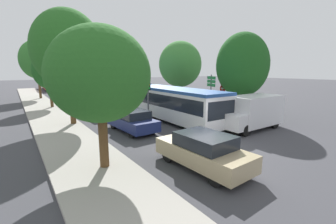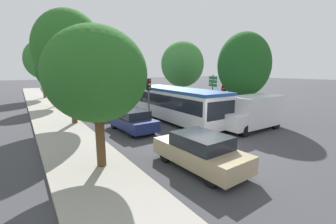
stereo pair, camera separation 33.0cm
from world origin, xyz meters
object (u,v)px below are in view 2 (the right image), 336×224
(queued_car_white, at_px, (106,107))
(queued_car_navy, at_px, (132,120))
(queued_car_silver, at_px, (65,91))
(tree_left_distant, at_px, (41,60))
(queued_car_tan, at_px, (200,151))
(tree_left_far, at_px, (52,70))
(traffic_light, at_px, (149,90))
(tree_left_near, at_px, (97,77))
(city_bus_rear, at_px, (55,83))
(tree_right_near, at_px, (244,67))
(queued_car_graphite, at_px, (88,100))
(white_van, at_px, (253,112))
(no_entry_sign, at_px, (224,95))
(tree_right_mid, at_px, (183,65))
(articulated_bus, at_px, (152,97))
(queued_car_green, at_px, (77,95))
(direction_sign_post, at_px, (213,86))
(tree_left_mid, at_px, (69,50))

(queued_car_white, bearing_deg, queued_car_navy, 175.02)
(queued_car_silver, xyz_separation_m, tree_left_distant, (-3.11, -2.32, 4.62))
(queued_car_tan, height_order, tree_left_far, tree_left_far)
(traffic_light, bearing_deg, tree_left_near, -46.02)
(city_bus_rear, xyz_separation_m, queued_car_silver, (-0.24, -13.74, -0.64))
(tree_right_near, bearing_deg, queued_car_graphite, 126.01)
(queued_car_silver, bearing_deg, white_van, -168.94)
(queued_car_silver, distance_m, tree_left_distant, 6.03)
(tree_left_distant, bearing_deg, no_entry_sign, -62.16)
(no_entry_sign, bearing_deg, white_van, -20.68)
(tree_left_near, distance_m, tree_right_mid, 19.29)
(articulated_bus, relative_size, tree_right_mid, 2.40)
(tree_left_far, bearing_deg, no_entry_sign, -48.53)
(queued_car_navy, relative_size, white_van, 0.85)
(articulated_bus, bearing_deg, tree_right_mid, 120.77)
(queued_car_tan, relative_size, tree_left_far, 0.72)
(queued_car_graphite, relative_size, queued_car_green, 1.03)
(queued_car_green, xyz_separation_m, tree_left_distant, (-3.42, 4.43, 4.68))
(articulated_bus, height_order, traffic_light, traffic_light)
(queued_car_graphite, distance_m, tree_right_mid, 11.69)
(queued_car_green, xyz_separation_m, tree_right_mid, (10.37, -9.72, 3.85))
(queued_car_silver, xyz_separation_m, tree_right_near, (9.68, -25.99, 3.54))
(city_bus_rear, relative_size, no_entry_sign, 4.06)
(no_entry_sign, bearing_deg, traffic_light, -104.90)
(white_van, xyz_separation_m, direction_sign_post, (2.26, 6.26, 1.33))
(queued_car_silver, distance_m, direction_sign_post, 24.69)
(direction_sign_post, bearing_deg, tree_left_distant, -44.20)
(direction_sign_post, bearing_deg, tree_left_mid, 5.26)
(tree_right_mid, bearing_deg, traffic_light, -141.54)
(direction_sign_post, bearing_deg, queued_car_tan, 57.65)
(queued_car_navy, height_order, tree_left_distant, tree_left_distant)
(no_entry_sign, height_order, tree_left_near, tree_left_near)
(queued_car_silver, bearing_deg, queued_car_white, 178.06)
(queued_car_silver, distance_m, white_van, 29.89)
(queued_car_white, distance_m, traffic_light, 5.01)
(city_bus_rear, relative_size, tree_left_far, 1.90)
(tree_left_distant, bearing_deg, tree_right_near, -61.61)
(white_van, bearing_deg, queued_car_white, -56.43)
(queued_car_white, relative_size, tree_left_distant, 0.56)
(articulated_bus, height_order, direction_sign_post, direction_sign_post)
(queued_car_tan, distance_m, tree_left_mid, 12.17)
(queued_car_silver, bearing_deg, tree_right_near, -162.45)
(traffic_light, height_order, tree_left_mid, tree_left_mid)
(articulated_bus, xyz_separation_m, queued_car_silver, (-4.32, 20.12, -0.74))
(queued_car_tan, xyz_separation_m, tree_left_distant, (-3.11, 29.38, 4.65))
(queued_car_tan, distance_m, queued_car_graphite, 18.75)
(tree_right_near, bearing_deg, white_van, -129.55)
(tree_left_far, distance_m, tree_right_mid, 14.48)
(city_bus_rear, bearing_deg, tree_right_near, -164.45)
(tree_left_near, bearing_deg, no_entry_sign, 21.17)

